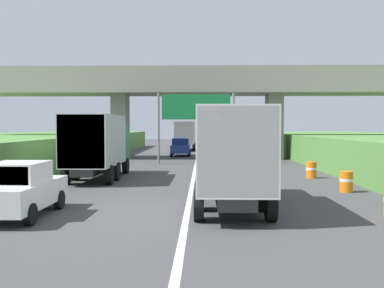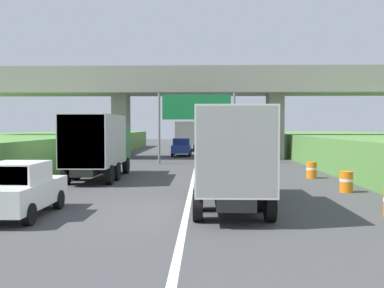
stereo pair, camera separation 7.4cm
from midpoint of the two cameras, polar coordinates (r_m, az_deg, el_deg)
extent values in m
cube|color=white|center=(30.81, 0.58, -2.99)|extent=(0.20, 103.07, 0.01)
cube|color=gray|center=(38.72, 0.79, 7.30)|extent=(40.00, 4.80, 1.10)
cube|color=gray|center=(36.62, 0.74, 9.32)|extent=(40.00, 0.36, 1.10)
cube|color=gray|center=(41.03, 0.83, 8.56)|extent=(40.00, 0.36, 1.10)
cube|color=gray|center=(39.25, -9.16, 2.25)|extent=(1.30, 2.20, 5.67)
cube|color=gray|center=(39.06, 10.78, 2.24)|extent=(1.30, 2.20, 5.67)
cylinder|color=slate|center=(33.43, -4.24, 2.02)|extent=(0.18, 0.18, 5.37)
cylinder|color=slate|center=(33.34, 5.56, 2.02)|extent=(0.18, 0.18, 5.37)
cube|color=#167238|center=(33.30, 0.66, 4.84)|extent=(5.20, 0.12, 1.90)
cube|color=white|center=(33.28, 0.66, 4.85)|extent=(4.89, 0.01, 1.67)
cube|color=black|center=(24.36, -11.82, -2.88)|extent=(1.10, 7.30, 0.36)
cube|color=#236B38|center=(26.81, -10.56, 0.23)|extent=(2.10, 2.10, 2.10)
cube|color=#2D3842|center=(27.80, -10.12, 0.92)|extent=(1.89, 0.06, 0.90)
cube|color=#B7B7B2|center=(23.25, -12.45, 0.53)|extent=(2.30, 5.20, 2.60)
cube|color=gray|center=(20.76, -14.18, 0.31)|extent=(2.21, 0.04, 2.50)
cylinder|color=black|center=(27.12, -12.54, -2.75)|extent=(0.30, 0.96, 0.96)
cylinder|color=black|center=(26.71, -8.50, -2.80)|extent=(0.30, 0.96, 0.96)
cylinder|color=black|center=(22.28, -15.99, -3.86)|extent=(0.30, 0.96, 0.96)
cylinder|color=black|center=(21.73, -10.59, -3.97)|extent=(0.30, 0.96, 0.96)
cylinder|color=black|center=(23.89, -14.76, -3.44)|extent=(0.30, 0.96, 0.96)
cylinder|color=black|center=(23.38, -9.71, -3.52)|extent=(0.30, 0.96, 0.96)
cube|color=black|center=(15.65, 4.99, -5.69)|extent=(1.10, 7.30, 0.36)
cube|color=black|center=(18.12, 4.52, -0.70)|extent=(2.10, 2.10, 2.10)
cube|color=#2D3842|center=(19.12, 4.36, 0.36)|extent=(1.89, 0.06, 0.90)
cube|color=silver|center=(14.47, 5.26, -0.45)|extent=(2.30, 5.20, 2.60)
cube|color=#A8A8A4|center=(11.90, 6.05, -1.04)|extent=(2.21, 0.04, 2.50)
cylinder|color=black|center=(18.22, 1.44, -5.12)|extent=(0.30, 0.96, 0.96)
cylinder|color=black|center=(18.32, 7.54, -5.10)|extent=(0.30, 0.96, 0.96)
cylinder|color=black|center=(13.20, 0.95, -7.96)|extent=(0.30, 0.96, 0.96)
cylinder|color=black|center=(13.35, 10.26, -7.88)|extent=(0.30, 0.96, 0.96)
cylinder|color=black|center=(14.87, 1.02, -6.80)|extent=(0.30, 0.96, 0.96)
cylinder|color=black|center=(15.00, 9.28, -6.75)|extent=(0.30, 0.96, 0.96)
cube|color=black|center=(52.73, -0.72, -0.09)|extent=(1.10, 7.30, 0.36)
cube|color=red|center=(55.30, -0.61, 1.29)|extent=(2.10, 2.10, 2.10)
cube|color=#2D3842|center=(56.31, -0.57, 1.62)|extent=(1.89, 0.06, 0.90)
cube|color=#B7B7B2|center=(51.65, -0.76, 1.50)|extent=(2.30, 5.20, 2.60)
cube|color=gray|center=(49.07, -0.89, 1.46)|extent=(2.21, 0.04, 2.50)
cylinder|color=black|center=(55.38, -1.61, -0.17)|extent=(0.30, 0.96, 0.96)
cylinder|color=black|center=(55.31, 0.40, -0.17)|extent=(0.30, 0.96, 0.96)
cylinder|color=black|center=(50.32, -2.05, -0.41)|extent=(0.30, 0.96, 0.96)
cylinder|color=black|center=(50.23, 0.39, -0.41)|extent=(0.30, 0.96, 0.96)
cylinder|color=black|center=(52.01, -1.93, -0.32)|extent=(0.30, 0.96, 0.96)
cylinder|color=black|center=(51.92, 0.43, -0.33)|extent=(0.30, 0.96, 0.96)
cube|color=#233D9E|center=(42.49, -1.32, -0.60)|extent=(1.76, 4.10, 0.76)
cube|color=#233D9E|center=(42.31, -1.33, 0.33)|extent=(1.56, 1.90, 0.64)
cube|color=#2D3842|center=(41.39, -1.39, 0.29)|extent=(1.44, 0.06, 0.54)
cylinder|color=black|center=(43.83, -2.30, -1.02)|extent=(0.22, 0.64, 0.64)
cylinder|color=black|center=(43.74, -0.16, -1.02)|extent=(0.22, 0.64, 0.64)
cylinder|color=black|center=(41.29, -2.54, -1.22)|extent=(0.22, 0.64, 0.64)
cylinder|color=black|center=(41.21, -0.27, -1.22)|extent=(0.22, 0.64, 0.64)
cube|color=silver|center=(14.89, -21.41, -6.09)|extent=(1.76, 4.10, 0.76)
cube|color=silver|center=(14.67, -21.68, -3.46)|extent=(1.56, 1.90, 0.64)
cube|color=#2D3842|center=(13.83, -23.19, -3.82)|extent=(1.44, 0.06, 0.54)
cylinder|color=black|center=(16.42, -22.30, -6.67)|extent=(0.22, 0.64, 0.64)
cylinder|color=black|center=(15.83, -16.83, -6.93)|extent=(0.22, 0.64, 0.64)
cylinder|color=black|center=(13.48, -20.28, -8.58)|extent=(0.22, 0.64, 0.64)
cylinder|color=orange|center=(20.07, 19.55, -4.66)|extent=(0.56, 0.56, 0.90)
cylinder|color=white|center=(20.06, 19.55, -4.46)|extent=(0.57, 0.57, 0.12)
cylinder|color=orange|center=(24.91, 15.39, -3.29)|extent=(0.56, 0.56, 0.90)
cylinder|color=white|center=(24.90, 15.39, -3.12)|extent=(0.57, 0.57, 0.12)
camera|label=1|loc=(0.04, -89.90, 0.00)|focal=40.98mm
camera|label=2|loc=(0.04, 90.10, 0.00)|focal=40.98mm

